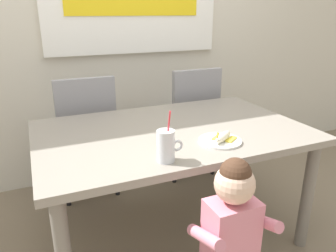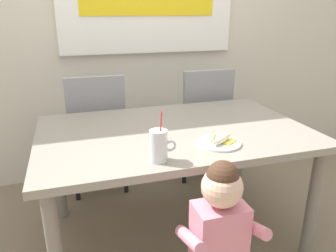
% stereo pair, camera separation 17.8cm
% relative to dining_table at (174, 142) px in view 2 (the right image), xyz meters
% --- Properties ---
extents(ground_plane, '(24.00, 24.00, 0.00)m').
position_rel_dining_table_xyz_m(ground_plane, '(0.00, 0.00, -0.65)').
color(ground_plane, '#7A6B56').
extents(back_wall, '(6.40, 0.17, 2.90)m').
position_rel_dining_table_xyz_m(back_wall, '(0.00, 1.07, 0.80)').
color(back_wall, beige).
rests_on(back_wall, ground).
extents(dining_table, '(1.56, 1.00, 0.74)m').
position_rel_dining_table_xyz_m(dining_table, '(0.00, 0.00, 0.00)').
color(dining_table, gray).
rests_on(dining_table, ground).
extents(dining_chair_left, '(0.44, 0.45, 0.96)m').
position_rel_dining_table_xyz_m(dining_chair_left, '(-0.40, 0.71, -0.11)').
color(dining_chair_left, gray).
rests_on(dining_chair_left, ground).
extents(dining_chair_right, '(0.44, 0.45, 0.96)m').
position_rel_dining_table_xyz_m(dining_chair_right, '(0.48, 0.71, -0.11)').
color(dining_chair_right, gray).
rests_on(dining_chair_right, ground).
extents(toddler_standing, '(0.33, 0.24, 0.84)m').
position_rel_dining_table_xyz_m(toddler_standing, '(-0.02, -0.68, -0.12)').
color(toddler_standing, '#3F4760').
rests_on(toddler_standing, ground).
extents(milk_cup, '(0.13, 0.08, 0.25)m').
position_rel_dining_table_xyz_m(milk_cup, '(-0.20, -0.39, 0.15)').
color(milk_cup, silver).
rests_on(milk_cup, dining_table).
extents(snack_plate, '(0.23, 0.23, 0.01)m').
position_rel_dining_table_xyz_m(snack_plate, '(0.15, -0.29, 0.09)').
color(snack_plate, white).
rests_on(snack_plate, dining_table).
extents(peeled_banana, '(0.17, 0.15, 0.07)m').
position_rel_dining_table_xyz_m(peeled_banana, '(0.16, -0.30, 0.12)').
color(peeled_banana, '#F4EAC6').
rests_on(peeled_banana, snack_plate).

